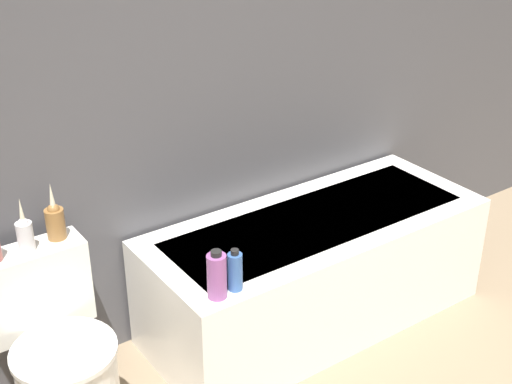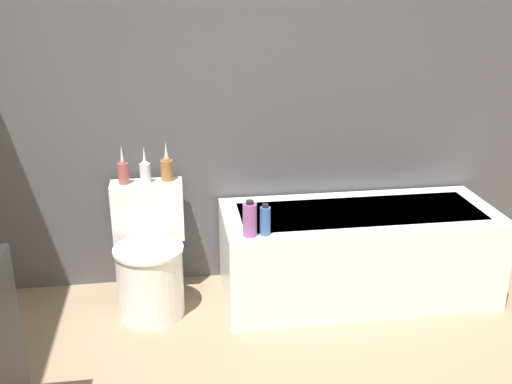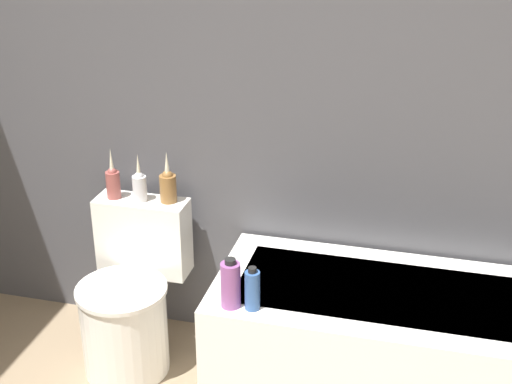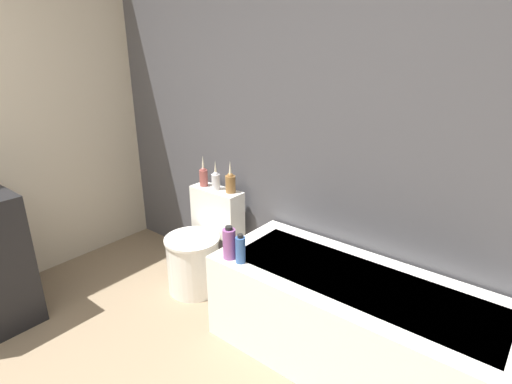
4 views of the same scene
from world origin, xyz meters
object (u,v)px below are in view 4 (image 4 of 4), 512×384
Objects in this scene: vase_gold at (204,176)px; vase_bronze at (230,182)px; toilet at (200,249)px; shampoo_bottle_short at (240,250)px; bathtub at (354,322)px; vase_silver at (216,180)px; shampoo_bottle_tall at (229,243)px.

vase_bronze is at bearing 5.26° from vase_gold.
toilet is 0.77m from shampoo_bottle_short.
bathtub is 1.37m from vase_silver.
bathtub is 0.83m from shampoo_bottle_tall.
vase_bronze reaches higher than toilet.
vase_bronze is 0.72m from shampoo_bottle_short.
vase_gold is 0.25m from vase_bronze.
shampoo_bottle_short reaches higher than toilet.
vase_bronze is at bearing 136.72° from shampoo_bottle_short.
shampoo_bottle_tall is at bearing -178.16° from shampoo_bottle_short.
vase_silver is 0.81m from shampoo_bottle_short.
shampoo_bottle_short is (0.64, -0.27, 0.33)m from toilet.
vase_silver is (-1.25, 0.21, 0.52)m from bathtub.
vase_silver is at bearing 170.46° from bathtub.
toilet is 0.71m from shampoo_bottle_tall.
bathtub is at bearing 22.26° from shampoo_bottle_short.
vase_gold is 1.33× the size of shampoo_bottle_short.
vase_gold is (-0.13, 0.19, 0.50)m from toilet.
bathtub is at bearing 19.99° from shampoo_bottle_tall.
shampoo_bottle_short reaches higher than bathtub.
toilet is 3.04× the size of vase_bronze.
toilet is 4.05× the size of shampoo_bottle_short.
shampoo_bottle_tall is 0.09m from shampoo_bottle_short.
vase_gold is at bearing 171.40° from bathtub.
vase_bronze reaches higher than bathtub.
shampoo_bottle_tall is (-0.70, -0.25, 0.37)m from bathtub.
vase_silver reaches higher than shampoo_bottle_short.
toilet is 3.54× the size of shampoo_bottle_tall.
shampoo_bottle_tall is at bearing -48.56° from vase_bronze.
bathtub is 0.75m from shampoo_bottle_short.
shampoo_bottle_tall is (0.56, -0.46, -0.15)m from vase_silver.
bathtub is 6.88× the size of vase_gold.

